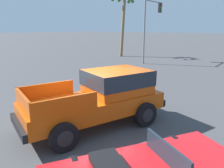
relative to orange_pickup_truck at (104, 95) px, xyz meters
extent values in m
plane|color=#424244|center=(-0.44, -0.09, -1.08)|extent=(320.00, 320.00, 0.00)
cube|color=#CC4C0C|center=(-0.12, -0.37, -0.31)|extent=(3.29, 5.16, 0.57)
cube|color=#CC4C0C|center=(0.18, 0.55, 0.40)|extent=(2.29, 2.55, 0.84)
cube|color=#1E2833|center=(0.18, 0.55, 0.55)|extent=(2.34, 2.60, 0.54)
cube|color=#CC4C0C|center=(-1.39, -1.37, 0.22)|extent=(0.69, 1.85, 0.48)
cube|color=#CC4C0C|center=(0.29, -1.93, 0.22)|extent=(0.69, 1.85, 0.48)
cube|color=#CC4C0C|center=(-0.85, -2.52, 0.22)|extent=(1.71, 0.64, 0.48)
cube|color=black|center=(0.66, 1.96, -0.47)|extent=(1.77, 0.73, 0.24)
cube|color=black|center=(-0.91, -2.70, -0.47)|extent=(1.77, 0.73, 0.24)
cylinder|color=black|center=(-0.55, 1.35, -0.65)|extent=(0.55, 0.90, 0.85)
cylinder|color=#232326|center=(-0.55, 1.35, -0.65)|extent=(0.44, 0.54, 0.47)
cylinder|color=black|center=(1.26, 0.74, -0.65)|extent=(0.55, 0.90, 0.85)
cylinder|color=#232326|center=(1.26, 0.74, -0.65)|extent=(0.44, 0.54, 0.47)
cylinder|color=black|center=(-1.50, -1.48, -0.65)|extent=(0.55, 0.90, 0.85)
cylinder|color=#232326|center=(-1.50, -1.48, -0.65)|extent=(0.44, 0.54, 0.47)
cylinder|color=black|center=(0.31, -2.09, -0.65)|extent=(0.55, 0.90, 0.85)
cylinder|color=#232326|center=(0.31, -2.09, -0.65)|extent=(0.44, 0.54, 0.47)
cube|color=#1E2833|center=(3.16, -1.72, -0.23)|extent=(1.31, 0.80, 0.43)
cylinder|color=black|center=(2.85, -0.57, -0.76)|extent=(0.51, 0.66, 0.63)
cylinder|color=#9E9EA3|center=(2.85, -0.57, -0.76)|extent=(0.38, 0.42, 0.35)
cylinder|color=slate|center=(-5.83, 12.78, 1.96)|extent=(0.16, 0.16, 6.06)
cylinder|color=slate|center=(-5.83, 14.48, 4.74)|extent=(0.11, 3.42, 0.11)
cube|color=black|center=(-5.83, 15.78, 4.24)|extent=(0.26, 0.34, 0.90)
sphere|color=red|center=(-5.68, 15.78, 4.51)|extent=(0.20, 0.20, 0.20)
sphere|color=orange|center=(-5.68, 15.78, 4.24)|extent=(0.20, 0.20, 0.20)
sphere|color=green|center=(-5.68, 15.78, 3.97)|extent=(0.20, 0.20, 0.20)
cylinder|color=brown|center=(-10.90, 16.46, 2.59)|extent=(0.36, 1.00, 7.34)
camera|label=1|loc=(4.74, -5.56, 2.26)|focal=35.00mm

